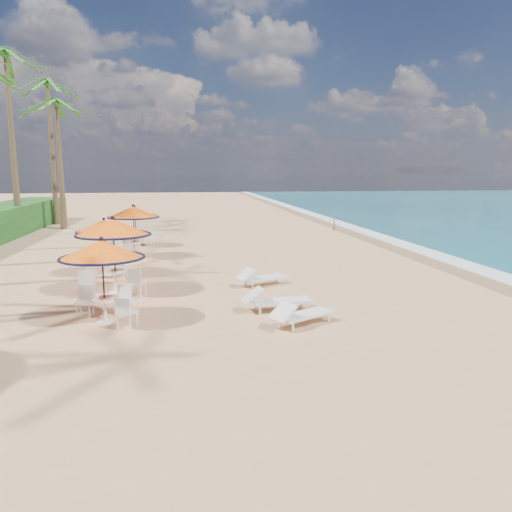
{
  "coord_description": "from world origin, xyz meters",
  "views": [
    {
      "loc": [
        -2.48,
        -12.62,
        3.93
      ],
      "look_at": [
        -0.12,
        3.14,
        1.2
      ],
      "focal_mm": 35.0,
      "sensor_mm": 36.0,
      "label": 1
    }
  ],
  "objects_px": {
    "station_4": "(137,216)",
    "station_0": "(104,260)",
    "lounger_far": "(260,277)",
    "lounger_near": "(300,314)",
    "lounger_mid": "(275,300)",
    "station_2": "(105,233)",
    "station_3": "(132,219)",
    "station_1": "(113,235)"
  },
  "relations": [
    {
      "from": "station_4",
      "to": "station_0",
      "type": "bearing_deg",
      "value": -88.7
    },
    {
      "from": "lounger_far",
      "to": "station_0",
      "type": "bearing_deg",
      "value": -166.28
    },
    {
      "from": "lounger_near",
      "to": "lounger_mid",
      "type": "height_order",
      "value": "lounger_mid"
    },
    {
      "from": "station_2",
      "to": "station_3",
      "type": "bearing_deg",
      "value": 80.2
    },
    {
      "from": "station_0",
      "to": "station_3",
      "type": "distance_m",
      "value": 10.06
    },
    {
      "from": "station_0",
      "to": "station_2",
      "type": "bearing_deg",
      "value": 98.04
    },
    {
      "from": "station_1",
      "to": "station_4",
      "type": "bearing_deg",
      "value": 90.79
    },
    {
      "from": "station_3",
      "to": "lounger_near",
      "type": "relative_size",
      "value": 1.3
    },
    {
      "from": "station_4",
      "to": "lounger_mid",
      "type": "bearing_deg",
      "value": -69.71
    },
    {
      "from": "station_2",
      "to": "lounger_mid",
      "type": "xyz_separation_m",
      "value": [
        5.44,
        -5.8,
        -1.28
      ]
    },
    {
      "from": "station_2",
      "to": "station_1",
      "type": "bearing_deg",
      "value": -76.7
    },
    {
      "from": "lounger_far",
      "to": "station_2",
      "type": "bearing_deg",
      "value": 130.91
    },
    {
      "from": "station_4",
      "to": "lounger_near",
      "type": "xyz_separation_m",
      "value": [
        5.26,
        -14.62,
        -1.28
      ]
    },
    {
      "from": "lounger_mid",
      "to": "station_4",
      "type": "bearing_deg",
      "value": 105.47
    },
    {
      "from": "lounger_mid",
      "to": "lounger_near",
      "type": "bearing_deg",
      "value": -79.73
    },
    {
      "from": "station_3",
      "to": "station_2",
      "type": "bearing_deg",
      "value": -99.8
    },
    {
      "from": "station_0",
      "to": "station_2",
      "type": "distance_m",
      "value": 6.24
    },
    {
      "from": "station_3",
      "to": "lounger_far",
      "type": "relative_size",
      "value": 1.29
    },
    {
      "from": "station_1",
      "to": "lounger_near",
      "type": "bearing_deg",
      "value": -39.73
    },
    {
      "from": "station_0",
      "to": "lounger_mid",
      "type": "bearing_deg",
      "value": 4.74
    },
    {
      "from": "lounger_mid",
      "to": "lounger_far",
      "type": "height_order",
      "value": "lounger_mid"
    },
    {
      "from": "station_4",
      "to": "lounger_mid",
      "type": "xyz_separation_m",
      "value": [
        4.87,
        -13.18,
        -1.26
      ]
    },
    {
      "from": "station_1",
      "to": "station_2",
      "type": "distance_m",
      "value": 3.09
    },
    {
      "from": "station_3",
      "to": "lounger_mid",
      "type": "distance_m",
      "value": 10.89
    },
    {
      "from": "station_2",
      "to": "station_4",
      "type": "height_order",
      "value": "station_2"
    },
    {
      "from": "station_4",
      "to": "lounger_mid",
      "type": "height_order",
      "value": "station_4"
    },
    {
      "from": "station_0",
      "to": "lounger_mid",
      "type": "relative_size",
      "value": 1.13
    },
    {
      "from": "station_3",
      "to": "station_4",
      "type": "distance_m",
      "value": 3.51
    },
    {
      "from": "lounger_mid",
      "to": "station_0",
      "type": "bearing_deg",
      "value": 179.92
    },
    {
      "from": "station_3",
      "to": "lounger_mid",
      "type": "bearing_deg",
      "value": -63.78
    },
    {
      "from": "station_2",
      "to": "station_4",
      "type": "xyz_separation_m",
      "value": [
        0.56,
        7.38,
        -0.03
      ]
    },
    {
      "from": "lounger_near",
      "to": "station_0",
      "type": "bearing_deg",
      "value": 137.91
    },
    {
      "from": "station_0",
      "to": "lounger_near",
      "type": "xyz_separation_m",
      "value": [
        4.95,
        -1.06,
        -1.36
      ]
    },
    {
      "from": "lounger_mid",
      "to": "station_1",
      "type": "bearing_deg",
      "value": 144.45
    },
    {
      "from": "lounger_far",
      "to": "station_3",
      "type": "bearing_deg",
      "value": 103.11
    },
    {
      "from": "station_4",
      "to": "lounger_far",
      "type": "xyz_separation_m",
      "value": [
        4.96,
        -10.01,
        -1.28
      ]
    },
    {
      "from": "station_4",
      "to": "lounger_far",
      "type": "height_order",
      "value": "station_4"
    },
    {
      "from": "station_2",
      "to": "lounger_near",
      "type": "xyz_separation_m",
      "value": [
        5.83,
        -7.24,
        -1.3
      ]
    },
    {
      "from": "station_1",
      "to": "station_3",
      "type": "xyz_separation_m",
      "value": [
        -0.04,
        6.87,
        -0.13
      ]
    },
    {
      "from": "station_2",
      "to": "lounger_mid",
      "type": "relative_size",
      "value": 1.1
    },
    {
      "from": "station_1",
      "to": "station_2",
      "type": "xyz_separation_m",
      "value": [
        -0.71,
        2.99,
        -0.31
      ]
    },
    {
      "from": "lounger_mid",
      "to": "lounger_far",
      "type": "xyz_separation_m",
      "value": [
        0.09,
        3.17,
        -0.02
      ]
    }
  ]
}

